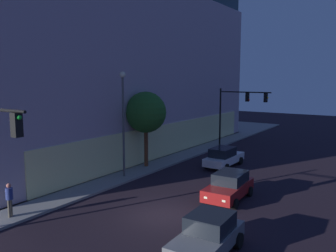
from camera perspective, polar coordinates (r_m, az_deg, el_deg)
The scene contains 9 objects.
ground_plane at distance 19.24m, azimuth -0.84°, elevation -14.33°, with size 120.00×120.00×0.00m, color black.
modern_building at distance 42.50m, azimuth -17.30°, elevation 10.13°, with size 34.02×30.65×18.66m.
traffic_light_far_corner at distance 36.77m, azimuth 11.52°, elevation 3.39°, with size 0.34×5.52×6.08m.
street_lamp_sidewalk at distance 25.14m, azimuth -7.36°, elevation 2.48°, with size 0.44×0.44×7.60m.
sidewalk_tree at distance 27.95m, azimuth -3.66°, elevation 2.22°, with size 3.30×3.30×6.07m.
pedestrian_waiting at distance 19.98m, azimuth -24.54°, elevation -10.51°, with size 0.36×0.36×1.77m.
car_grey at distance 15.13m, azimuth 6.54°, elevation -17.31°, with size 4.10×2.21×1.66m.
car_red at distance 21.58m, azimuth 9.96°, elevation -9.64°, with size 4.23×2.19×1.62m.
car_white at distance 29.23m, azimuth 9.10°, elevation -5.03°, with size 4.55×1.98×1.63m.
Camera 1 is at (-14.67, -10.13, 7.22)m, focal length 37.23 mm.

